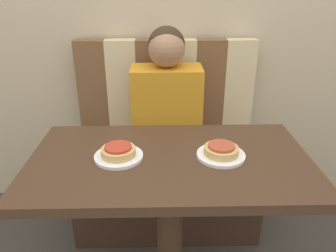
{
  "coord_description": "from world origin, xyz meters",
  "views": [
    {
      "loc": [
        -0.03,
        -1.02,
        1.36
      ],
      "look_at": [
        0.0,
        0.3,
        0.76
      ],
      "focal_mm": 35.0,
      "sensor_mm": 36.0,
      "label": 1
    }
  ],
  "objects_px": {
    "person": "(167,98)",
    "pizza_right": "(221,150)",
    "plate_left": "(119,157)",
    "pizza_left": "(118,151)",
    "plate_right": "(221,156)"
  },
  "relations": [
    {
      "from": "pizza_left",
      "to": "pizza_right",
      "type": "xyz_separation_m",
      "value": [
        0.36,
        0.0,
        0.0
      ]
    },
    {
      "from": "pizza_left",
      "to": "pizza_right",
      "type": "height_order",
      "value": "same"
    },
    {
      "from": "person",
      "to": "plate_right",
      "type": "distance_m",
      "value": 0.64
    },
    {
      "from": "person",
      "to": "pizza_right",
      "type": "xyz_separation_m",
      "value": [
        0.18,
        -0.61,
        0.02
      ]
    },
    {
      "from": "pizza_left",
      "to": "pizza_right",
      "type": "relative_size",
      "value": 1.0
    },
    {
      "from": "plate_left",
      "to": "plate_right",
      "type": "relative_size",
      "value": 1.0
    },
    {
      "from": "plate_right",
      "to": "pizza_left",
      "type": "bearing_deg",
      "value": -180.0
    },
    {
      "from": "plate_left",
      "to": "person",
      "type": "bearing_deg",
      "value": 73.39
    },
    {
      "from": "plate_left",
      "to": "pizza_right",
      "type": "bearing_deg",
      "value": -0.0
    },
    {
      "from": "plate_left",
      "to": "pizza_left",
      "type": "height_order",
      "value": "pizza_left"
    },
    {
      "from": "plate_left",
      "to": "plate_right",
      "type": "xyz_separation_m",
      "value": [
        0.36,
        0.0,
        0.0
      ]
    },
    {
      "from": "person",
      "to": "plate_left",
      "type": "height_order",
      "value": "person"
    },
    {
      "from": "person",
      "to": "pizza_right",
      "type": "distance_m",
      "value": 0.64
    },
    {
      "from": "plate_right",
      "to": "person",
      "type": "bearing_deg",
      "value": 106.61
    },
    {
      "from": "person",
      "to": "pizza_left",
      "type": "bearing_deg",
      "value": -106.61
    }
  ]
}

